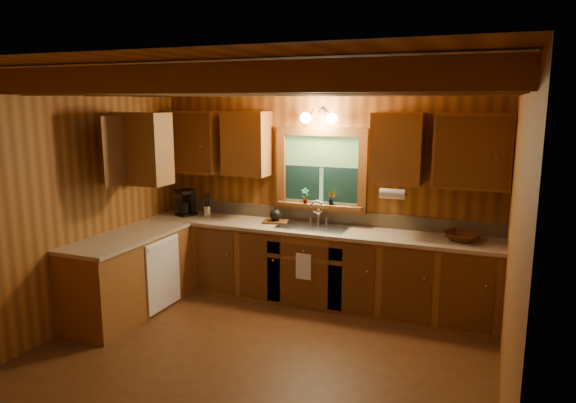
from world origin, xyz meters
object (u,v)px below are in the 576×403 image
(coffee_maker, at_px, (187,202))
(wicker_basket, at_px, (463,237))
(cutting_board, at_px, (276,222))
(sink, at_px, (314,231))

(coffee_maker, distance_m, wicker_basket, 3.40)
(cutting_board, height_order, wicker_basket, wicker_basket)
(coffee_maker, height_order, cutting_board, coffee_maker)
(sink, xyz_separation_m, coffee_maker, (-1.74, 0.03, 0.21))
(coffee_maker, height_order, wicker_basket, coffee_maker)
(coffee_maker, bearing_deg, cutting_board, 21.10)
(coffee_maker, bearing_deg, sink, 19.49)
(cutting_board, distance_m, wicker_basket, 2.16)
(sink, distance_m, wicker_basket, 1.66)
(wicker_basket, bearing_deg, cutting_board, 179.26)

